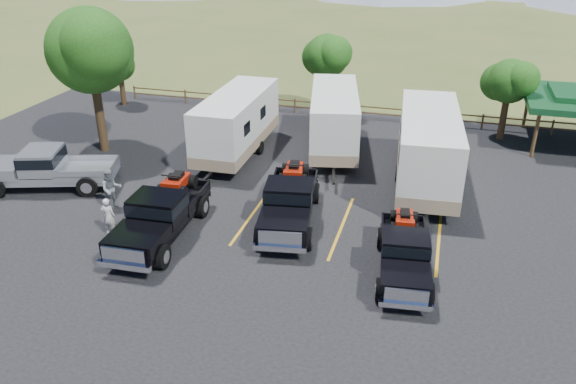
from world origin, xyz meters
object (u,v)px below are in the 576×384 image
(trailer_right, at_px, (428,150))
(rig_center, at_px, (290,200))
(person_a, at_px, (108,216))
(person_b, at_px, (111,189))
(tree_big_nw, at_px, (89,50))
(pickup_silver, at_px, (47,168))
(trailer_left, at_px, (237,123))
(rig_left, at_px, (161,213))
(trailer_center, at_px, (334,120))
(rig_right, at_px, (404,251))

(trailer_right, bearing_deg, rig_center, -140.03)
(person_a, xyz_separation_m, person_b, (-1.11, 2.06, 0.13))
(tree_big_nw, distance_m, pickup_silver, 6.81)
(trailer_left, relative_size, trailer_right, 0.93)
(tree_big_nw, distance_m, rig_left, 11.76)
(trailer_center, height_order, pickup_silver, trailer_center)
(person_b, bearing_deg, trailer_left, 25.81)
(tree_big_nw, height_order, person_a, tree_big_nw)
(pickup_silver, xyz_separation_m, person_a, (5.22, -3.14, -0.21))
(trailer_left, bearing_deg, trailer_center, 21.48)
(tree_big_nw, height_order, person_b, tree_big_nw)
(person_a, distance_m, person_b, 2.34)
(tree_big_nw, relative_size, rig_right, 1.40)
(tree_big_nw, bearing_deg, rig_left, -45.35)
(trailer_left, relative_size, trailer_center, 1.00)
(pickup_silver, bearing_deg, trailer_left, 114.39)
(rig_left, distance_m, trailer_right, 12.71)
(tree_big_nw, distance_m, trailer_left, 8.50)
(pickup_silver, bearing_deg, tree_big_nw, 164.79)
(rig_left, height_order, person_b, rig_left)
(trailer_center, bearing_deg, pickup_silver, -156.46)
(rig_right, bearing_deg, tree_big_nw, 149.40)
(trailer_right, bearing_deg, person_a, -150.15)
(rig_left, relative_size, pickup_silver, 0.94)
(rig_left, bearing_deg, trailer_center, 64.23)
(trailer_right, relative_size, person_b, 5.49)
(trailer_right, height_order, person_b, trailer_right)
(trailer_left, bearing_deg, person_a, -102.41)
(trailer_right, bearing_deg, tree_big_nw, 175.78)
(trailer_left, bearing_deg, person_b, -112.84)
(trailer_left, height_order, trailer_right, trailer_right)
(trailer_left, height_order, person_b, trailer_left)
(rig_right, height_order, trailer_left, trailer_left)
(tree_big_nw, height_order, rig_center, tree_big_nw)
(person_a, bearing_deg, person_b, -68.80)
(rig_right, relative_size, trailer_left, 0.58)
(rig_right, height_order, trailer_center, trailer_center)
(trailer_center, bearing_deg, rig_left, -124.75)
(rig_left, relative_size, person_a, 4.00)
(rig_center, bearing_deg, trailer_center, 80.29)
(rig_left, xyz_separation_m, rig_right, (9.70, 0.05, -0.16))
(trailer_left, distance_m, pickup_silver, 9.78)
(rig_center, xyz_separation_m, trailer_center, (0.09, 8.70, 0.73))
(tree_big_nw, xyz_separation_m, person_b, (4.37, -6.15, -4.61))
(rig_left, bearing_deg, trailer_left, 88.19)
(rig_left, bearing_deg, rig_right, -2.66)
(rig_center, relative_size, rig_right, 1.17)
(person_b, bearing_deg, trailer_center, 8.15)
(rig_center, height_order, pickup_silver, rig_center)
(tree_big_nw, bearing_deg, rig_center, -22.68)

